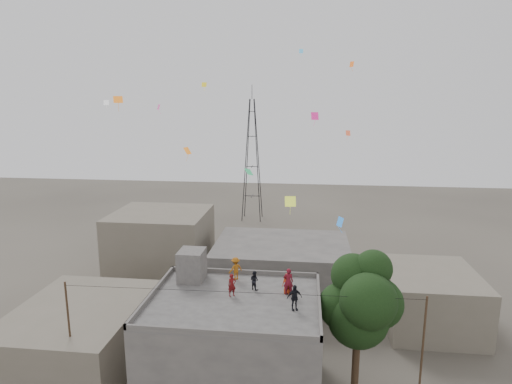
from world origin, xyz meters
TOP-DOWN VIEW (x-y plane):
  - main_building at (0.00, 0.00)m, footprint 10.00×8.00m
  - parapet at (0.00, 0.00)m, footprint 10.00×8.00m
  - stair_head_box at (-3.20, 2.60)m, footprint 1.60×1.80m
  - neighbor_west at (-11.00, 2.00)m, footprint 8.00×10.00m
  - neighbor_north at (2.00, 14.00)m, footprint 12.00×9.00m
  - neighbor_northwest at (-10.00, 16.00)m, footprint 9.00×8.00m
  - neighbor_east at (14.00, 10.00)m, footprint 7.00×8.00m
  - tree at (7.37, 0.60)m, footprint 4.90×4.60m
  - utility_line at (0.50, -1.25)m, footprint 20.12×0.62m
  - transmission_tower at (-4.00, 40.00)m, footprint 2.97×2.97m
  - person_red_adult at (3.10, 1.12)m, footprint 0.64×0.45m
  - person_orange_child at (3.04, 1.31)m, footprint 0.71×0.55m
  - person_dark_child at (1.00, 1.62)m, footprint 0.73×0.70m
  - person_dark_adult at (3.52, -0.79)m, footprint 0.93×0.65m
  - person_orange_adult at (-0.39, 2.95)m, footprint 1.11×1.07m
  - person_red_child at (-0.21, 0.55)m, footprint 0.59×0.53m
  - kites at (0.65, 5.58)m, footprint 18.35×15.66m

SIDE VIEW (x-z plane):
  - neighbor_west at x=-11.00m, z-range 0.00..4.00m
  - neighbor_east at x=14.00m, z-range 0.00..4.40m
  - neighbor_north at x=2.00m, z-range 0.00..5.00m
  - main_building at x=0.00m, z-range 0.00..6.10m
  - neighbor_northwest at x=-10.00m, z-range 0.00..7.00m
  - utility_line at x=0.50m, z-range 0.13..7.53m
  - tree at x=7.37m, z-range 1.55..10.65m
  - parapet at x=0.00m, z-range 6.10..6.40m
  - person_dark_child at x=1.00m, z-range 6.10..7.29m
  - person_orange_child at x=3.04m, z-range 6.10..7.37m
  - person_red_child at x=-0.21m, z-range 6.10..7.47m
  - person_dark_adult at x=3.52m, z-range 6.10..7.57m
  - person_orange_adult at x=-0.39m, z-range 6.10..7.61m
  - person_red_adult at x=3.10m, z-range 6.10..7.75m
  - stair_head_box at x=-3.20m, z-range 6.10..8.10m
  - transmission_tower at x=-4.00m, z-range -0.93..19.07m
  - kites at x=0.65m, z-range 9.60..21.04m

